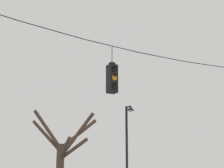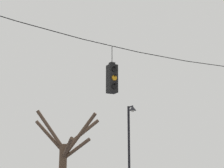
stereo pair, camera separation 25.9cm
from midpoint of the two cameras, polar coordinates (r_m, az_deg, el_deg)
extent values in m
cylinder|color=black|center=(12.34, -10.61, 8.81)|extent=(2.43, 0.03, 0.22)
cylinder|color=black|center=(13.19, -0.59, 6.35)|extent=(2.43, 0.03, 0.13)
cylinder|color=black|center=(14.44, 7.89, 4.45)|extent=(2.43, 0.03, 0.03)
cylinder|color=black|center=(15.98, 14.83, 3.14)|extent=(2.43, 0.03, 0.13)
cube|color=black|center=(12.79, -0.58, 0.85)|extent=(0.34, 0.34, 1.07)
cube|color=black|center=(12.96, -0.57, 3.36)|extent=(0.19, 0.19, 0.10)
cylinder|color=black|center=(13.08, -0.57, 4.94)|extent=(0.02, 0.02, 0.66)
cylinder|color=black|center=(12.73, -0.17, 2.44)|extent=(0.20, 0.03, 0.20)
cylinder|color=black|center=(12.72, -0.07, 2.88)|extent=(0.07, 0.12, 0.07)
cylinder|color=orange|center=(12.64, -0.17, 1.04)|extent=(0.20, 0.03, 0.20)
cylinder|color=black|center=(12.62, -0.07, 1.48)|extent=(0.07, 0.12, 0.07)
cylinder|color=black|center=(12.56, -0.18, -0.38)|extent=(0.20, 0.03, 0.20)
cylinder|color=black|center=(12.54, -0.07, 0.06)|extent=(0.07, 0.12, 0.07)
cylinder|color=black|center=(13.04, -0.97, 2.03)|extent=(0.20, 0.03, 0.20)
cylinder|color=black|center=(13.10, -1.06, 2.37)|extent=(0.07, 0.12, 0.07)
cylinder|color=orange|center=(12.95, -0.98, 0.67)|extent=(0.20, 0.03, 0.20)
cylinder|color=black|center=(13.01, -1.07, 1.01)|extent=(0.07, 0.12, 0.07)
cylinder|color=black|center=(12.87, -0.98, -0.72)|extent=(0.20, 0.03, 0.20)
cylinder|color=black|center=(12.93, -1.08, -0.37)|extent=(0.07, 0.12, 0.07)
cylinder|color=black|center=(17.60, 2.06, -12.00)|extent=(0.12, 0.12, 5.14)
cylinder|color=black|center=(17.70, 2.33, -3.80)|extent=(0.07, 0.41, 0.07)
cone|color=#232328|center=(17.51, 2.69, -4.05)|extent=(0.37, 0.37, 0.22)
sphere|color=silver|center=(17.49, 2.70, -4.42)|extent=(0.17, 0.17, 0.17)
cylinder|color=brown|center=(18.93, -6.77, -10.66)|extent=(1.31, 1.25, 1.20)
cylinder|color=brown|center=(18.35, -8.26, -10.52)|extent=(0.42, 1.86, 1.08)
cylinder|color=brown|center=(19.56, -11.15, -8.48)|extent=(1.48, 1.32, 1.83)
cylinder|color=brown|center=(19.20, -11.03, -7.44)|extent=(1.65, 0.54, 2.14)
cylinder|color=brown|center=(18.81, -6.27, -8.46)|extent=(1.46, 1.70, 2.43)
cylinder|color=brown|center=(19.41, -5.98, -8.27)|extent=(2.03, 0.67, 1.75)
camera|label=1|loc=(0.13, -90.58, 0.15)|focal=55.00mm
camera|label=2|loc=(0.13, 89.42, -0.15)|focal=55.00mm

